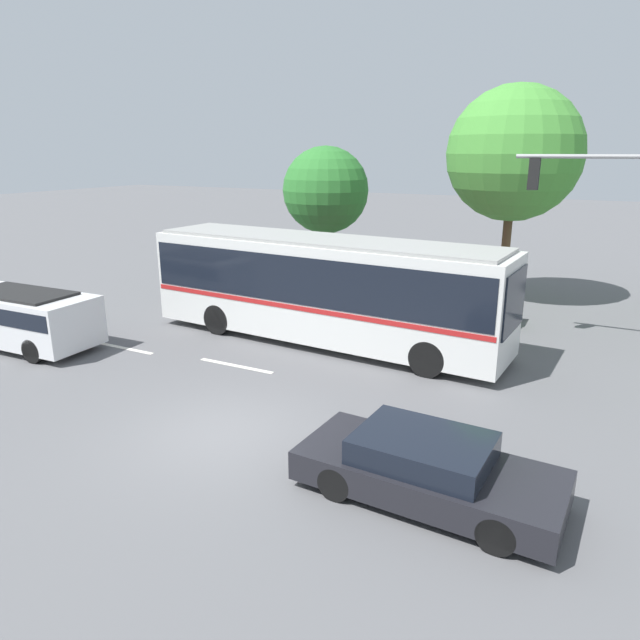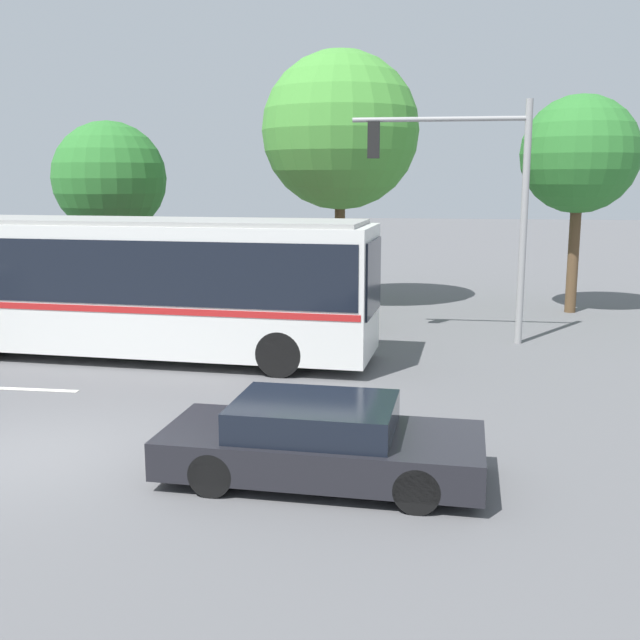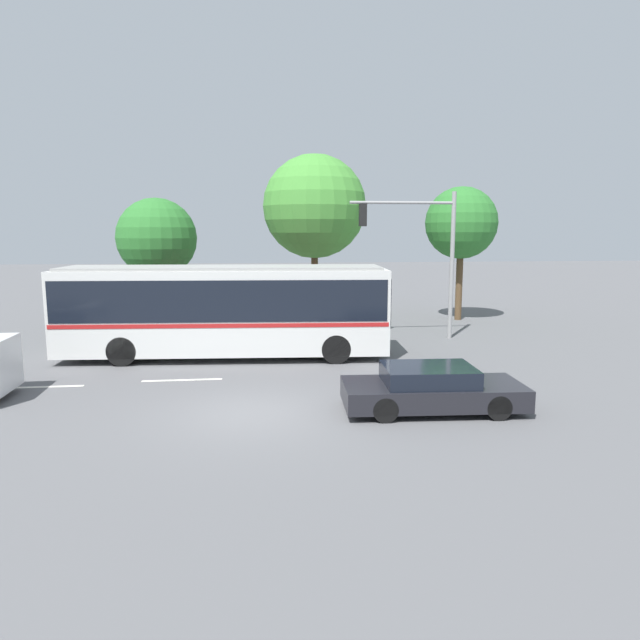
# 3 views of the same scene
# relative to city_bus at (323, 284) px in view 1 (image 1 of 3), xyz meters

# --- Properties ---
(ground_plane) EXTENTS (140.00, 140.00, 0.00)m
(ground_plane) POSITION_rel_city_bus_xyz_m (0.91, -6.48, -1.86)
(ground_plane) COLOR #5B5B5E
(city_bus) EXTENTS (11.64, 3.27, 3.27)m
(city_bus) POSITION_rel_city_bus_xyz_m (0.00, 0.00, 0.00)
(city_bus) COLOR silver
(city_bus) RESTS_ON ground
(sedan_foreground) EXTENTS (4.58, 2.13, 1.14)m
(sedan_foreground) POSITION_rel_city_bus_xyz_m (5.45, -6.80, -1.31)
(sedan_foreground) COLOR black
(sedan_foreground) RESTS_ON ground
(suv_left_lane) EXTENTS (4.78, 2.15, 1.73)m
(suv_left_lane) POSITION_rel_city_bus_xyz_m (-7.87, -4.62, -0.85)
(suv_left_lane) COLOR silver
(suv_left_lane) RESTS_ON ground
(traffic_light_pole) EXTENTS (4.43, 0.24, 6.10)m
(traffic_light_pole) POSITION_rel_city_bus_xyz_m (8.13, 2.78, 2.09)
(traffic_light_pole) COLOR gray
(traffic_light_pole) RESTS_ON ground
(flowering_hedge) EXTENTS (8.52, 1.13, 1.37)m
(flowering_hedge) POSITION_rel_city_bus_xyz_m (0.79, 4.30, -1.19)
(flowering_hedge) COLOR #286028
(flowering_hedge) RESTS_ON ground
(street_tree_left) EXTENTS (3.64, 3.64, 6.01)m
(street_tree_left) POSITION_rel_city_bus_xyz_m (-3.35, 6.84, 2.31)
(street_tree_left) COLOR brown
(street_tree_left) RESTS_ON ground
(street_tree_centre) EXTENTS (5.02, 5.02, 8.20)m
(street_tree_centre) POSITION_rel_city_bus_xyz_m (4.04, 7.85, 3.81)
(street_tree_centre) COLOR brown
(street_tree_centre) RESTS_ON ground
(lane_stripe_near) EXTENTS (2.40, 0.16, 0.01)m
(lane_stripe_near) POSITION_rel_city_bus_xyz_m (-1.17, -3.07, -1.86)
(lane_stripe_near) COLOR silver
(lane_stripe_near) RESTS_ON ground
(lane_stripe_mid) EXTENTS (2.40, 0.16, 0.01)m
(lane_stripe_mid) POSITION_rel_city_bus_xyz_m (-5.16, -3.40, -1.86)
(lane_stripe_mid) COLOR silver
(lane_stripe_mid) RESTS_ON ground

